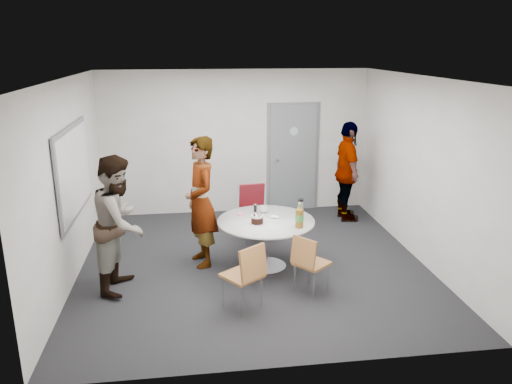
{
  "coord_description": "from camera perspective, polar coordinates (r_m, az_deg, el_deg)",
  "views": [
    {
      "loc": [
        -0.87,
        -6.74,
        3.13
      ],
      "look_at": [
        0.08,
        0.25,
        1.03
      ],
      "focal_mm": 35.0,
      "sensor_mm": 36.0,
      "label": 1
    }
  ],
  "objects": [
    {
      "name": "wall_back",
      "position": [
        9.45,
        -2.32,
        5.67
      ],
      "size": [
        5.0,
        0.0,
        5.0
      ],
      "primitive_type": "plane",
      "rotation": [
        1.57,
        0.0,
        0.0
      ],
      "color": "beige",
      "rests_on": "floor"
    },
    {
      "name": "chair_near_left",
      "position": [
        6.02,
        -1.05,
        -9.05
      ],
      "size": [
        0.59,
        0.6,
        0.87
      ],
      "rotation": [
        0.0,
        0.0,
        0.63
      ],
      "color": "brown",
      "rests_on": "floor"
    },
    {
      "name": "wall_left",
      "position": [
        7.16,
        -20.62,
        1.08
      ],
      "size": [
        0.0,
        5.0,
        5.0
      ],
      "primitive_type": "plane",
      "rotation": [
        1.57,
        0.0,
        1.57
      ],
      "color": "beige",
      "rests_on": "floor"
    },
    {
      "name": "person_left",
      "position": [
        6.71,
        -15.33,
        -3.47
      ],
      "size": [
        0.83,
        0.99,
        1.8
      ],
      "primitive_type": "imported",
      "rotation": [
        0.0,
        0.0,
        1.39
      ],
      "color": "white",
      "rests_on": "floor"
    },
    {
      "name": "chair_near_right",
      "position": [
        6.46,
        5.99,
        -7.7
      ],
      "size": [
        0.56,
        0.55,
        0.8
      ],
      "rotation": [
        0.0,
        0.0,
        -0.89
      ],
      "color": "brown",
      "rests_on": "floor"
    },
    {
      "name": "person_right",
      "position": [
        9.19,
        10.39,
        2.3
      ],
      "size": [
        0.47,
        1.08,
        1.82
      ],
      "primitive_type": "imported",
      "rotation": [
        0.0,
        0.0,
        1.54
      ],
      "color": "black",
      "rests_on": "floor"
    },
    {
      "name": "person_main",
      "position": [
        7.21,
        -6.31,
        -1.16
      ],
      "size": [
        0.61,
        0.78,
        1.9
      ],
      "primitive_type": "imported",
      "rotation": [
        0.0,
        0.0,
        -1.32
      ],
      "color": "#A5C6EA",
      "rests_on": "floor"
    },
    {
      "name": "table",
      "position": [
        7.14,
        1.39,
        -3.94
      ],
      "size": [
        1.39,
        1.39,
        1.06
      ],
      "color": "silver",
      "rests_on": "floor"
    },
    {
      "name": "floor",
      "position": [
        7.48,
        -0.35,
        -8.18
      ],
      "size": [
        5.0,
        5.0,
        0.0
      ],
      "primitive_type": "plane",
      "color": "black",
      "rests_on": "ground"
    },
    {
      "name": "door",
      "position": [
        9.66,
        4.24,
        3.92
      ],
      "size": [
        1.02,
        0.17,
        2.12
      ],
      "color": "slate",
      "rests_on": "wall_back"
    },
    {
      "name": "whiteboard",
      "position": [
        7.32,
        -20.07,
        2.26
      ],
      "size": [
        0.04,
        1.9,
        1.25
      ],
      "color": "slate",
      "rests_on": "wall_left"
    },
    {
      "name": "wall_front",
      "position": [
        4.68,
        3.57,
        -5.82
      ],
      "size": [
        5.0,
        0.0,
        5.0
      ],
      "primitive_type": "plane",
      "rotation": [
        -1.57,
        0.0,
        0.0
      ],
      "color": "beige",
      "rests_on": "floor"
    },
    {
      "name": "ceiling",
      "position": [
        6.81,
        -0.39,
        12.93
      ],
      "size": [
        5.0,
        5.0,
        0.0
      ],
      "primitive_type": "plane",
      "rotation": [
        3.14,
        0.0,
        0.0
      ],
      "color": "silver",
      "rests_on": "wall_back"
    },
    {
      "name": "chair_far",
      "position": [
        8.2,
        -0.29,
        -1.66
      ],
      "size": [
        0.49,
        0.52,
        0.93
      ],
      "rotation": [
        0.0,
        0.0,
        3.25
      ],
      "color": "maroon",
      "rests_on": "floor"
    },
    {
      "name": "wall_right",
      "position": [
        7.74,
        18.32,
        2.41
      ],
      "size": [
        0.0,
        5.0,
        5.0
      ],
      "primitive_type": "plane",
      "rotation": [
        1.57,
        0.0,
        -1.57
      ],
      "color": "beige",
      "rests_on": "floor"
    }
  ]
}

